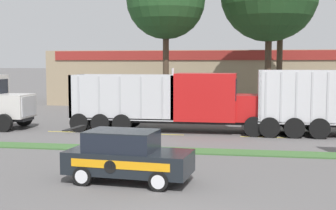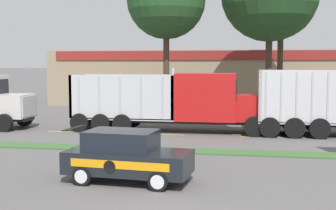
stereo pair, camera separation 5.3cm
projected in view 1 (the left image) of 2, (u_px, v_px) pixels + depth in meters
The scene contains 7 objects.
grass_verge at pixel (206, 151), 20.37m from camera, with size 120.00×1.27×0.06m, color #3D6633.
centre_line_3 at pixel (68, 132), 26.33m from camera, with size 2.40×0.14×0.01m, color yellow.
centre_line_4 at pixel (162, 134), 25.40m from camera, with size 2.40×0.14×0.01m, color yellow.
centre_line_5 at pixel (263, 137), 24.47m from camera, with size 2.40×0.14×0.01m, color yellow.
dump_truck_trail at pixel (189, 102), 26.22m from camera, with size 11.29×2.66×3.59m.
rally_car at pixel (127, 156), 15.24m from camera, with size 4.20×2.15×1.72m.
store_building_backdrop at pixel (258, 77), 44.99m from camera, with size 38.00×12.10×4.96m.
Camera 1 is at (1.86, -10.15, 3.89)m, focal length 50.00 mm.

